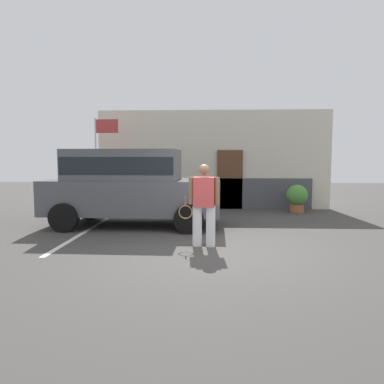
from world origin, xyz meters
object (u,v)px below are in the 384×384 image
at_px(parked_suv, 130,183).
at_px(potted_plant_by_porch, 297,197).
at_px(tennis_player_man, 204,204).
at_px(flag_pole, 101,147).

relative_size(parked_suv, potted_plant_by_porch, 4.97).
bearing_deg(potted_plant_by_porch, parked_suv, -152.22).
bearing_deg(potted_plant_by_porch, tennis_player_man, -121.81).
bearing_deg(tennis_player_man, potted_plant_by_porch, -118.91).
xyz_separation_m(potted_plant_by_porch, flag_pole, (-6.55, -0.23, 1.66)).
distance_m(tennis_player_man, flag_pole, 5.98).
distance_m(parked_suv, potted_plant_by_porch, 5.76).
distance_m(parked_suv, tennis_player_man, 3.03).
height_order(tennis_player_man, potted_plant_by_porch, tennis_player_man).
relative_size(parked_suv, tennis_player_man, 2.73).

